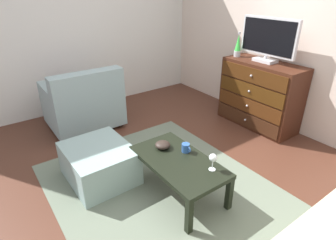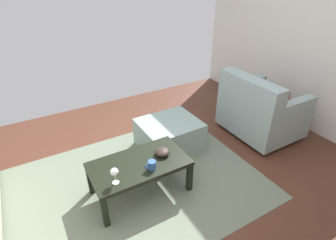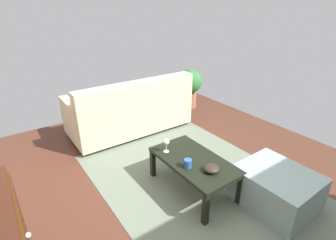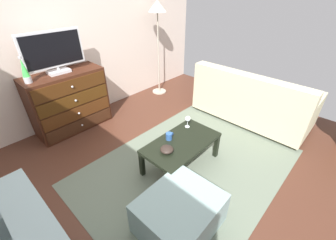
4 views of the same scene
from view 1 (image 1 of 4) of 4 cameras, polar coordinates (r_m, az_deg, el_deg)
ground_plane at (r=2.92m, az=1.59°, el=-12.46°), size 5.33×4.46×0.05m
wall_accent_rear at (r=3.86m, az=27.30°, el=17.21°), size 5.33×0.12×2.75m
wall_plain_left at (r=4.47m, az=-18.59°, el=19.56°), size 0.12×4.46×2.75m
area_rug at (r=2.69m, az=0.76°, el=-15.70°), size 2.60×1.90×0.01m
dresser at (r=3.98m, az=18.36°, el=4.96°), size 1.07×0.49×0.89m
tv at (r=3.82m, az=19.93°, el=15.44°), size 0.79×0.18×0.55m
lava_lamp at (r=4.04m, az=14.20°, el=14.58°), size 0.09×0.09×0.33m
coffee_table at (r=2.57m, az=2.11°, el=-9.04°), size 0.93×0.51×0.37m
wine_glass at (r=2.38m, az=9.25°, el=-7.78°), size 0.07×0.07×0.16m
mug at (r=2.63m, az=3.69°, el=-5.74°), size 0.11×0.08×0.08m
bowl_decorative at (r=2.69m, az=-1.10°, el=-5.13°), size 0.15×0.15×0.07m
armchair at (r=3.92m, az=-16.95°, el=3.27°), size 0.80×0.91×0.84m
ottoman at (r=2.90m, az=-13.96°, el=-8.62°), size 0.71×0.61×0.36m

